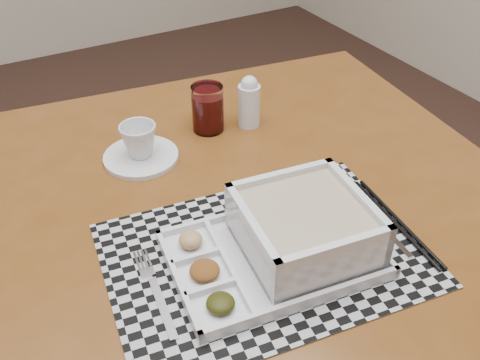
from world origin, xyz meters
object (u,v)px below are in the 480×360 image
object	(u,v)px
serving_tray	(295,236)
cup	(139,141)
juice_glass	(208,110)
creamer_bottle	(249,102)
dining_table	(241,246)

from	to	relation	value
serving_tray	cup	xyz separation A→B (m)	(-0.12, 0.37, 0.00)
serving_tray	juice_glass	size ratio (longest dim) A/B	3.37
serving_tray	cup	size ratio (longest dim) A/B	4.72
serving_tray	creamer_bottle	size ratio (longest dim) A/B	2.96
cup	creamer_bottle	bearing A→B (deg)	-8.52
dining_table	serving_tray	xyz separation A→B (m)	(0.02, -0.13, 0.12)
dining_table	juice_glass	xyz separation A→B (m)	(0.08, 0.28, 0.13)
serving_tray	juice_glass	distance (m)	0.41
dining_table	serving_tray	size ratio (longest dim) A/B	3.46
serving_tray	creamer_bottle	xyz separation A→B (m)	(0.14, 0.38, 0.02)
juice_glass	serving_tray	bearing A→B (deg)	-97.20
dining_table	cup	bearing A→B (deg)	111.12
juice_glass	creamer_bottle	world-z (taller)	creamer_bottle
dining_table	cup	size ratio (longest dim) A/B	16.36
juice_glass	creamer_bottle	distance (m)	0.09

